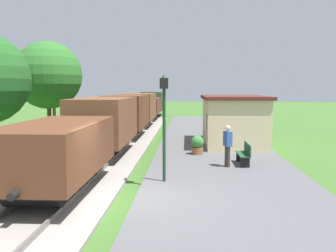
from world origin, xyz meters
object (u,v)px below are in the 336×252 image
Objects in this scene: station_hut at (233,120)px; person_waiting at (228,144)px; tree_field_distant at (53,82)px; bench_near_hut at (245,153)px; potted_planter at (197,145)px; tree_field_left at (48,75)px; lamp_post_near at (164,108)px; freight_train at (134,112)px.

station_hut is 6.14m from person_waiting.
station_hut is 18.83m from tree_field_distant.
person_waiting is at bearing -51.67° from tree_field_distant.
bench_near_hut is 0.88× the size of person_waiting.
tree_field_left reaches higher than potted_planter.
tree_field_left is 1.14× the size of tree_field_distant.
lamp_post_near is 22.92m from tree_field_distant.
station_hut is 0.87× the size of tree_field_left.
freight_train is 9.92m from station_hut.
station_hut is 6.33× the size of potted_planter.
tree_field_distant reaches higher than station_hut.
person_waiting is (-0.77, -0.46, 0.46)m from bench_near_hut.
tree_field_left reaches higher than person_waiting.
person_waiting is at bearing -99.32° from station_hut.
tree_field_left is (-11.16, 9.57, 3.14)m from person_waiting.
tree_field_distant is (-14.79, 11.41, 2.31)m from station_hut.
person_waiting is 0.46× the size of lamp_post_near.
person_waiting is 22.43m from tree_field_distant.
freight_train reaches higher than bench_near_hut.
freight_train is 9.33m from tree_field_distant.
bench_near_hut is 1.64× the size of potted_planter.
tree_field_distant is at bearing 130.63° from potted_planter.
person_waiting reaches higher than bench_near_hut.
freight_train is at bearing 117.19° from bench_near_hut.
freight_train is 26.13× the size of bench_near_hut.
potted_planter is 12.66m from tree_field_left.
station_hut is 1.00× the size of tree_field_distant.
freight_train reaches higher than potted_planter.
potted_planter is at bearing -49.37° from tree_field_distant.
tree_field_distant is (-2.64, 7.89, -0.36)m from tree_field_left.
lamp_post_near is at bearing -54.01° from tree_field_left.
station_hut is at bearing -16.17° from tree_field_left.
bench_near_hut is 0.26× the size of tree_field_distant.
station_hut is 1.57× the size of lamp_post_near.
person_waiting is 15.04m from tree_field_left.
freight_train is at bearing -27.65° from tree_field_distant.
lamp_post_near reaches higher than freight_train.
freight_train is 22.92× the size of person_waiting.
tree_field_distant is (-7.99, 4.19, 2.37)m from freight_train.
freight_train is at bearing -86.14° from person_waiting.
station_hut is at bearing 87.75° from bench_near_hut.
person_waiting is 0.29× the size of tree_field_distant.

